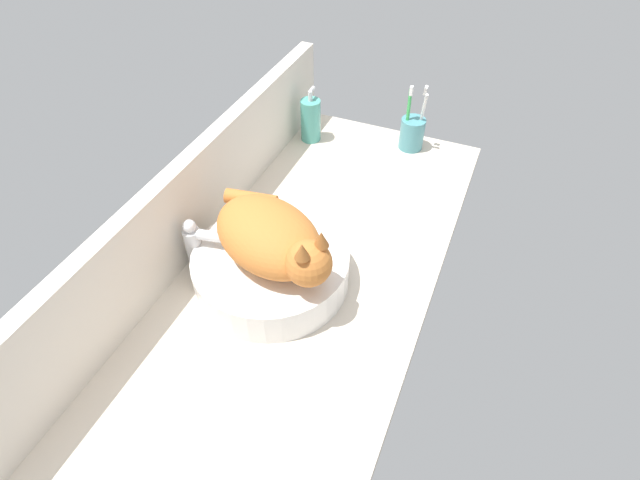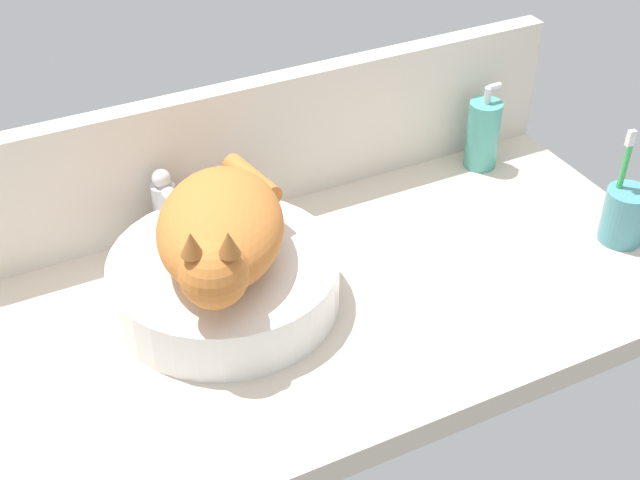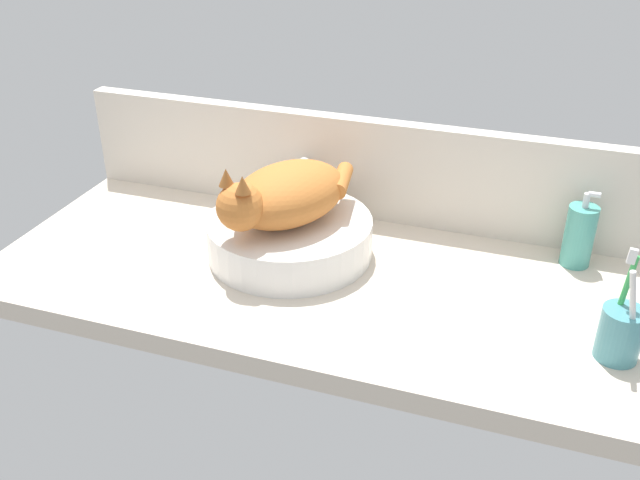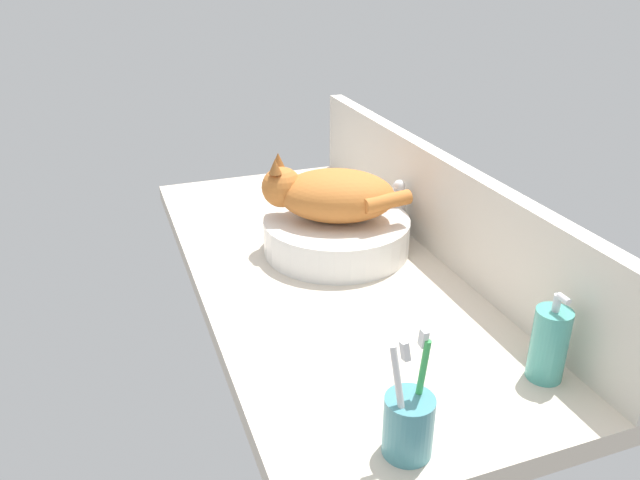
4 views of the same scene
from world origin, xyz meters
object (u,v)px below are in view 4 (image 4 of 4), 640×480
(cat, at_px, (331,194))
(faucet, at_px, (394,207))
(soap_dispenser, at_px, (549,344))
(sink_basin, at_px, (336,235))
(toothbrush_cup, at_px, (408,423))

(cat, xyz_separation_m, faucet, (-0.02, 0.17, -0.06))
(cat, distance_m, soap_dispenser, 0.56)
(sink_basin, xyz_separation_m, soap_dispenser, (0.53, 0.14, 0.02))
(sink_basin, bearing_deg, soap_dispenser, 15.05)
(cat, relative_size, faucet, 2.21)
(sink_basin, distance_m, soap_dispenser, 0.55)
(sink_basin, xyz_separation_m, faucet, (-0.03, 0.15, 0.03))
(soap_dispenser, distance_m, toothbrush_cup, 0.29)
(cat, distance_m, toothbrush_cup, 0.62)
(cat, xyz_separation_m, soap_dispenser, (0.54, 0.16, -0.07))
(faucet, xyz_separation_m, soap_dispenser, (0.56, -0.01, -0.01))
(soap_dispenser, bearing_deg, cat, -163.83)
(faucet, bearing_deg, toothbrush_cup, -24.54)
(sink_basin, relative_size, toothbrush_cup, 1.72)
(faucet, distance_m, toothbrush_cup, 0.69)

